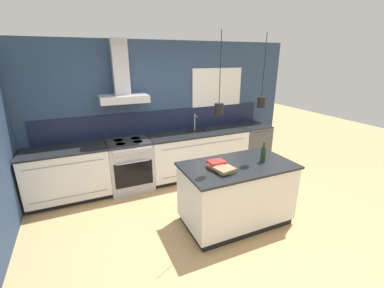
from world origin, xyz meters
TOP-DOWN VIEW (x-y plane):
  - ground_plane at (0.00, 0.00)m, footprint 16.00×16.00m
  - wall_back at (-0.04, 2.00)m, footprint 5.60×2.12m
  - counter_run_left at (-1.71, 1.69)m, footprint 1.32×0.64m
  - counter_run_sink at (0.68, 1.69)m, footprint 2.01×0.64m
  - oven_range at (-0.69, 1.69)m, footprint 0.75×0.66m
  - dishwasher at (1.99, 1.69)m, footprint 0.62×0.65m
  - kitchen_island at (0.49, 0.02)m, footprint 1.55×0.87m
  - bottle_on_island at (0.86, -0.04)m, footprint 0.07×0.07m
  - book_stack at (0.19, -0.07)m, footprint 0.29×0.37m
  - red_supply_box at (0.17, 0.05)m, footprint 0.21×0.17m

SIDE VIEW (x-z plane):
  - ground_plane at x=0.00m, z-range 0.00..0.00m
  - dishwasher at x=1.99m, z-range 0.00..0.91m
  - oven_range at x=-0.69m, z-range 0.00..0.91m
  - kitchen_island at x=0.49m, z-range 0.00..0.91m
  - counter_run_left at x=-1.71m, z-range 0.01..0.92m
  - counter_run_sink at x=0.68m, z-range -0.16..1.08m
  - book_stack at x=0.19m, z-range 0.91..0.98m
  - red_supply_box at x=0.17m, z-range 0.91..1.01m
  - bottle_on_island at x=0.86m, z-range 0.88..1.18m
  - wall_back at x=-0.04m, z-range 0.05..2.65m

